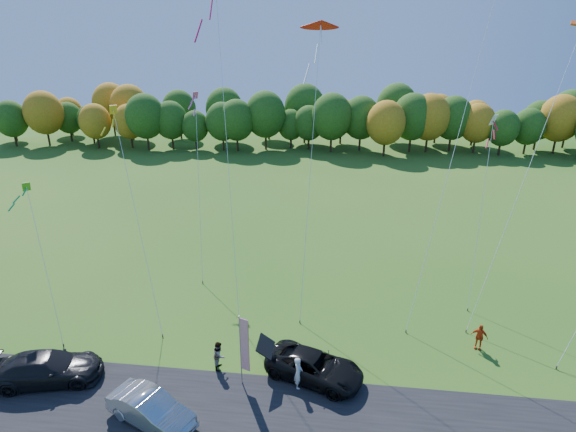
# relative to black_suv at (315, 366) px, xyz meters

# --- Properties ---
(ground) EXTENTS (160.00, 160.00, 0.00)m
(ground) POSITION_rel_black_suv_xyz_m (-2.30, 0.83, -0.76)
(ground) COLOR #245416
(asphalt_strip) EXTENTS (90.00, 6.00, 0.01)m
(asphalt_strip) POSITION_rel_black_suv_xyz_m (-2.30, -3.17, -0.76)
(asphalt_strip) COLOR black
(asphalt_strip) RESTS_ON ground
(tree_line) EXTENTS (116.00, 12.00, 10.00)m
(tree_line) POSITION_rel_black_suv_xyz_m (-2.30, 55.83, -0.76)
(tree_line) COLOR #1E4711
(tree_line) RESTS_ON ground
(black_suv) EXTENTS (6.01, 4.25, 1.52)m
(black_suv) POSITION_rel_black_suv_xyz_m (0.00, 0.00, 0.00)
(black_suv) COLOR black
(black_suv) RESTS_ON ground
(silver_sedan) EXTENTS (5.00, 3.37, 1.56)m
(silver_sedan) POSITION_rel_black_suv_xyz_m (-7.79, -4.09, 0.02)
(silver_sedan) COLOR #A5A5A9
(silver_sedan) RESTS_ON ground
(dark_truck_a) EXTENTS (6.20, 3.72, 1.68)m
(dark_truck_a) POSITION_rel_black_suv_xyz_m (-14.64, -1.98, 0.08)
(dark_truck_a) COLOR black
(dark_truck_a) RESTS_ON ground
(person_tailgate_a) EXTENTS (0.51, 0.72, 1.88)m
(person_tailgate_a) POSITION_rel_black_suv_xyz_m (-0.83, -0.81, 0.18)
(person_tailgate_a) COLOR silver
(person_tailgate_a) RESTS_ON ground
(person_tailgate_b) EXTENTS (0.72, 0.89, 1.74)m
(person_tailgate_b) POSITION_rel_black_suv_xyz_m (-5.48, 0.19, 0.11)
(person_tailgate_b) COLOR gray
(person_tailgate_b) RESTS_ON ground
(person_east) EXTENTS (1.07, 0.76, 1.69)m
(person_east) POSITION_rel_black_suv_xyz_m (9.81, 3.77, 0.08)
(person_east) COLOR #C93D13
(person_east) RESTS_ON ground
(feather_flag) EXTENTS (0.54, 0.25, 4.33)m
(feather_flag) POSITION_rel_black_suv_xyz_m (-3.75, -0.94, 1.89)
(feather_flag) COLOR #999999
(feather_flag) RESTS_ON ground
(kite_delta_blue) EXTENTS (4.29, 9.93, 23.33)m
(kite_delta_blue) POSITION_rel_black_suv_xyz_m (-6.75, 9.02, 10.63)
(kite_delta_blue) COLOR #4C3F33
(kite_delta_blue) RESTS_ON ground
(kite_parafoil_orange) EXTENTS (8.74, 11.25, 33.34)m
(kite_parafoil_orange) POSITION_rel_black_suv_xyz_m (9.10, 10.18, 15.71)
(kite_parafoil_orange) COLOR #4C3F33
(kite_parafoil_orange) RESTS_ON ground
(kite_delta_red) EXTENTS (2.80, 9.51, 20.28)m
(kite_delta_red) POSITION_rel_black_suv_xyz_m (-1.01, 10.05, 10.58)
(kite_delta_red) COLOR #4C3F33
(kite_delta_red) RESTS_ON ground
(kite_parafoil_rainbow) EXTENTS (7.64, 7.32, 19.17)m
(kite_parafoil_rainbow) POSITION_rel_black_suv_xyz_m (12.60, 8.76, 8.68)
(kite_parafoil_rainbow) COLOR #4C3F33
(kite_parafoil_rainbow) RESTS_ON ground
(kite_diamond_yellow) EXTENTS (5.06, 6.81, 13.96)m
(kite_diamond_yellow) POSITION_rel_black_suv_xyz_m (-12.13, 5.71, 6.01)
(kite_diamond_yellow) COLOR #4C3F33
(kite_diamond_yellow) RESTS_ON ground
(kite_diamond_green) EXTENTS (3.67, 4.36, 9.66)m
(kite_diamond_green) POSITION_rel_black_suv_xyz_m (-17.17, 2.81, 3.89)
(kite_diamond_green) COLOR #4C3F33
(kite_diamond_green) RESTS_ON ground
(kite_diamond_white) EXTENTS (2.03, 6.10, 13.17)m
(kite_diamond_white) POSITION_rel_black_suv_xyz_m (10.95, 10.73, 5.66)
(kite_diamond_white) COLOR #4C3F33
(kite_diamond_white) RESTS_ON ground
(kite_diamond_pink) EXTENTS (2.48, 8.03, 14.01)m
(kite_diamond_pink) POSITION_rel_black_suv_xyz_m (-10.31, 13.24, 6.08)
(kite_diamond_pink) COLOR #4C3F33
(kite_diamond_pink) RESTS_ON ground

